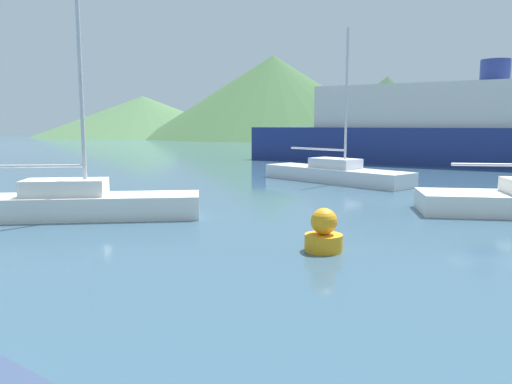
# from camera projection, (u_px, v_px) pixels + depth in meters

# --- Properties ---
(sailboat_inner) EXTENTS (8.02, 4.80, 9.69)m
(sailboat_inner) POSITION_uv_depth(u_px,v_px,m) (66.00, 202.00, 15.14)
(sailboat_inner) COLOR white
(sailboat_inner) RESTS_ON ground_plane
(sailboat_middle) EXTENTS (7.88, 5.72, 7.33)m
(sailboat_middle) POSITION_uv_depth(u_px,v_px,m) (335.00, 173.00, 24.71)
(sailboat_middle) COLOR silver
(sailboat_middle) RESTS_ON ground_plane
(ferry_distant) EXTENTS (35.47, 14.99, 7.28)m
(ferry_distant) POSITION_uv_depth(u_px,v_px,m) (491.00, 129.00, 35.08)
(ferry_distant) COLOR navy
(ferry_distant) RESTS_ON ground_plane
(buoy_marker) EXTENTS (0.86, 0.86, 0.98)m
(buoy_marker) POSITION_uv_depth(u_px,v_px,m) (324.00, 233.00, 11.22)
(buoy_marker) COLOR orange
(buoy_marker) RESTS_ON ground_plane
(hill_west) EXTENTS (49.06, 49.06, 9.25)m
(hill_west) POSITION_uv_depth(u_px,v_px,m) (143.00, 116.00, 115.22)
(hill_west) COLOR #476B42
(hill_west) RESTS_ON ground_plane
(hill_central) EXTENTS (53.83, 53.83, 16.86)m
(hill_central) POSITION_uv_depth(u_px,v_px,m) (273.00, 97.00, 103.20)
(hill_central) COLOR #3D6038
(hill_central) RESTS_ON ground_plane
(hill_east) EXTENTS (31.81, 31.81, 11.89)m
(hill_east) POSITION_uv_depth(u_px,v_px,m) (387.00, 108.00, 95.95)
(hill_east) COLOR #38563D
(hill_east) RESTS_ON ground_plane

